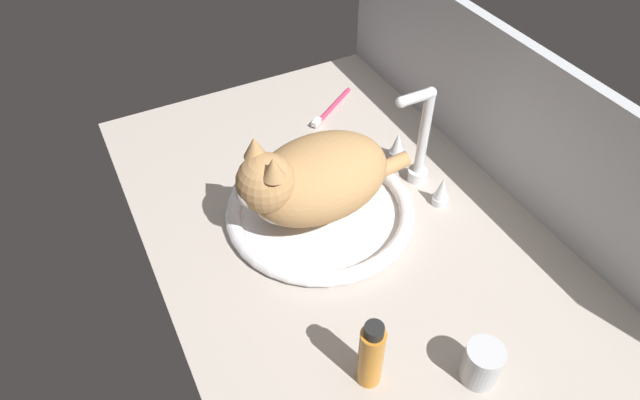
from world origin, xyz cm
name	(u,v)px	position (x,y,z in cm)	size (l,w,h in cm)	color
countertop	(344,236)	(0.00, 0.00, 1.50)	(110.23, 68.66, 3.00)	#ADA399
backsplash_wall	(509,121)	(0.00, 35.53, 16.26)	(110.23, 2.40, 32.52)	#B2B7BC
sink_basin	(320,210)	(-5.82, -2.13, 4.29)	(36.02, 36.02, 2.90)	white
faucet	(419,149)	(-5.82, 19.74, 11.13)	(18.83, 9.39, 22.03)	silver
cat	(311,179)	(-5.61, -4.12, 13.31)	(21.33, 37.21, 18.49)	tan
metal_jar	(482,364)	(34.58, 3.48, 6.52)	(5.67, 5.67, 7.01)	#B2B5BA
amber_bottle	(371,355)	(27.36, -11.11, 9.44)	(3.68, 3.68, 13.61)	#C67A23
toothbrush	(331,108)	(-35.29, 15.98, 3.62)	(10.75, 15.33, 1.70)	#D83359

